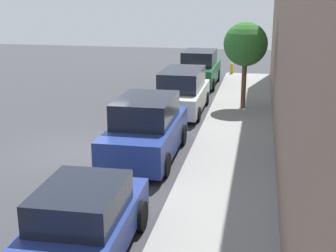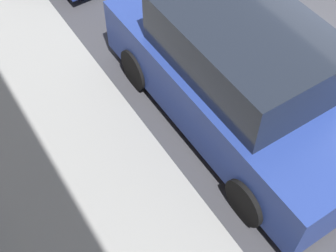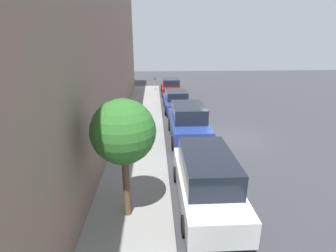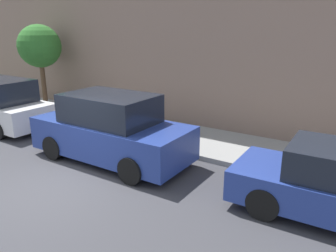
{
  "view_description": "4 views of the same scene",
  "coord_description": "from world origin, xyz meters",
  "px_view_note": "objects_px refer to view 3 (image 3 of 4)",
  "views": [
    {
      "loc": [
        5.64,
        -14.04,
        5.2
      ],
      "look_at": [
        2.8,
        0.21,
        1.0
      ],
      "focal_mm": 50.0,
      "sensor_mm": 36.0,
      "label": 1
    },
    {
      "loc": [
        5.64,
        3.39,
        6.01
      ],
      "look_at": [
        3.56,
        0.15,
        1.0
      ],
      "focal_mm": 50.0,
      "sensor_mm": 36.0,
      "label": 2
    },
    {
      "loc": [
        4.03,
        13.83,
        5.62
      ],
      "look_at": [
        3.32,
        0.55,
        1.0
      ],
      "focal_mm": 28.0,
      "sensor_mm": 36.0,
      "label": 3
    },
    {
      "loc": [
        -4.54,
        -6.45,
        3.77
      ],
      "look_at": [
        3.18,
        -1.39,
        1.0
      ],
      "focal_mm": 35.0,
      "sensor_mm": 36.0,
      "label": 4
    }
  ],
  "objects_px": {
    "parked_sedan_second": "(176,101)",
    "parking_meter_near": "(155,82)",
    "parked_suv_third": "(188,123)",
    "street_tree": "(123,132)",
    "parked_sedan_nearest": "(171,87)",
    "parked_minivan_fourth": "(207,180)"
  },
  "relations": [
    {
      "from": "parked_sedan_second",
      "to": "parked_minivan_fourth",
      "type": "bearing_deg",
      "value": 90.15
    },
    {
      "from": "parked_sedan_nearest",
      "to": "parked_minivan_fourth",
      "type": "height_order",
      "value": "parked_minivan_fourth"
    },
    {
      "from": "parking_meter_near",
      "to": "parked_sedan_nearest",
      "type": "bearing_deg",
      "value": 140.58
    },
    {
      "from": "parked_sedan_nearest",
      "to": "parked_sedan_second",
      "type": "relative_size",
      "value": 0.99
    },
    {
      "from": "parked_sedan_nearest",
      "to": "parked_suv_third",
      "type": "bearing_deg",
      "value": 91.02
    },
    {
      "from": "parked_sedan_nearest",
      "to": "street_tree",
      "type": "bearing_deg",
      "value": 82.2
    },
    {
      "from": "parked_sedan_second",
      "to": "street_tree",
      "type": "height_order",
      "value": "street_tree"
    },
    {
      "from": "parking_meter_near",
      "to": "street_tree",
      "type": "height_order",
      "value": "street_tree"
    },
    {
      "from": "parked_sedan_second",
      "to": "parking_meter_near",
      "type": "distance_m",
      "value": 7.5
    },
    {
      "from": "parked_sedan_second",
      "to": "street_tree",
      "type": "distance_m",
      "value": 13.34
    },
    {
      "from": "parked_minivan_fourth",
      "to": "parking_meter_near",
      "type": "bearing_deg",
      "value": -85.13
    },
    {
      "from": "parked_suv_third",
      "to": "parking_meter_near",
      "type": "bearing_deg",
      "value": -82.33
    },
    {
      "from": "parking_meter_near",
      "to": "parked_minivan_fourth",
      "type": "bearing_deg",
      "value": 94.87
    },
    {
      "from": "street_tree",
      "to": "parking_meter_near",
      "type": "bearing_deg",
      "value": -92.82
    },
    {
      "from": "parked_suv_third",
      "to": "parking_meter_near",
      "type": "relative_size",
      "value": 3.42
    },
    {
      "from": "parked_suv_third",
      "to": "street_tree",
      "type": "bearing_deg",
      "value": 67.52
    },
    {
      "from": "parked_sedan_nearest",
      "to": "street_tree",
      "type": "distance_m",
      "value": 19.2
    },
    {
      "from": "parked_suv_third",
      "to": "parked_sedan_second",
      "type": "bearing_deg",
      "value": -88.37
    },
    {
      "from": "parked_sedan_nearest",
      "to": "parking_meter_near",
      "type": "relative_size",
      "value": 3.21
    },
    {
      "from": "parked_sedan_second",
      "to": "parking_meter_near",
      "type": "height_order",
      "value": "parking_meter_near"
    },
    {
      "from": "parked_sedan_second",
      "to": "parked_suv_third",
      "type": "bearing_deg",
      "value": 91.63
    },
    {
      "from": "parked_sedan_second",
      "to": "parked_sedan_nearest",
      "type": "bearing_deg",
      "value": -89.6
    }
  ]
}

